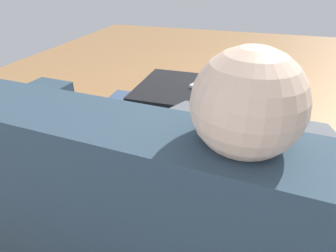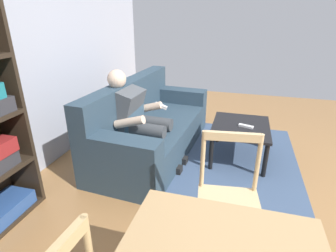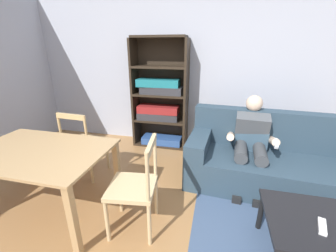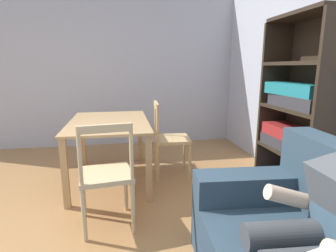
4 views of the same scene
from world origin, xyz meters
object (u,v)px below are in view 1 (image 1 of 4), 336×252
object	(u,v)px
couch	(163,213)
person_lounging	(237,188)
tv_remote	(198,84)
coffee_table	(191,94)

from	to	relation	value
couch	person_lounging	distance (m)	0.36
person_lounging	tv_remote	size ratio (longest dim) A/B	6.40
couch	person_lounging	world-z (taller)	person_lounging
couch	coffee_table	xyz separation A→B (m)	(0.13, -1.11, 0.05)
couch	coffee_table	size ratio (longest dim) A/B	2.60
couch	coffee_table	distance (m)	1.12
couch	tv_remote	world-z (taller)	couch
couch	coffee_table	bearing A→B (deg)	-83.07
couch	tv_remote	size ratio (longest dim) A/B	12.45
person_lounging	tv_remote	xyz separation A→B (m)	(0.37, -1.20, -0.12)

